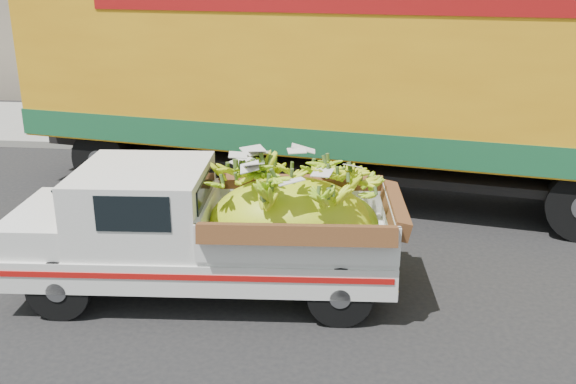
# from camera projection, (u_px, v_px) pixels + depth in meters

# --- Properties ---
(ground) EXTENTS (100.00, 100.00, 0.00)m
(ground) POSITION_uv_depth(u_px,v_px,m) (195.00, 293.00, 7.92)
(ground) COLOR black
(ground) RESTS_ON ground
(curb) EXTENTS (60.00, 0.25, 0.15)m
(curb) POSITION_uv_depth(u_px,v_px,m) (269.00, 150.00, 13.85)
(curb) COLOR gray
(curb) RESTS_ON ground
(sidewalk) EXTENTS (60.00, 4.00, 0.14)m
(sidewalk) POSITION_uv_depth(u_px,v_px,m) (281.00, 128.00, 15.82)
(sidewalk) COLOR gray
(sidewalk) RESTS_ON ground
(building_left) EXTENTS (18.00, 6.00, 5.00)m
(building_left) POSITION_uv_depth(u_px,v_px,m) (66.00, 10.00, 21.44)
(building_left) COLOR gray
(building_left) RESTS_ON ground
(pickup_truck) EXTENTS (4.63, 1.97, 1.58)m
(pickup_truck) POSITION_uv_depth(u_px,v_px,m) (233.00, 228.00, 7.67)
(pickup_truck) COLOR black
(pickup_truck) RESTS_ON ground
(semi_trailer) EXTENTS (12.08, 4.62, 3.80)m
(semi_trailer) POSITION_uv_depth(u_px,v_px,m) (366.00, 75.00, 10.65)
(semi_trailer) COLOR black
(semi_trailer) RESTS_ON ground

